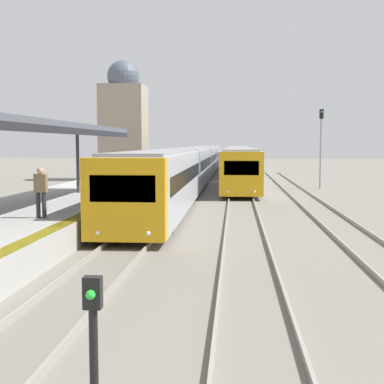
# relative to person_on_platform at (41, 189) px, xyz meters

# --- Properties ---
(person_on_platform) EXTENTS (0.40, 0.22, 1.66)m
(person_on_platform) POSITION_rel_person_on_platform_xyz_m (0.00, 0.00, 0.00)
(person_on_platform) COLOR #2D2D33
(person_on_platform) RESTS_ON station_platform
(train_near) EXTENTS (2.70, 64.27, 3.05)m
(train_near) POSITION_rel_person_on_platform_xyz_m (2.84, 31.57, -0.19)
(train_near) COLOR gold
(train_near) RESTS_ON ground_plane
(train_far) EXTENTS (2.63, 46.78, 3.02)m
(train_far) POSITION_rel_person_on_platform_xyz_m (6.73, 37.71, -0.20)
(train_far) COLOR gold
(train_far) RESTS_ON ground_plane
(signal_post_near) EXTENTS (0.20, 0.21, 1.92)m
(signal_post_near) POSITION_rel_person_on_platform_xyz_m (4.78, -11.34, -0.70)
(signal_post_near) COLOR black
(signal_post_near) RESTS_ON ground_plane
(signal_mast_far) EXTENTS (0.28, 0.29, 5.92)m
(signal_mast_far) POSITION_rel_person_on_platform_xyz_m (12.72, 23.55, 1.77)
(signal_mast_far) COLOR gray
(signal_mast_far) RESTS_ON ground_plane
(distant_domed_building) EXTENTS (4.00, 4.00, 11.02)m
(distant_domed_building) POSITION_rel_person_on_platform_xyz_m (-3.95, 32.25, 3.30)
(distant_domed_building) COLOR gray
(distant_domed_building) RESTS_ON ground_plane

